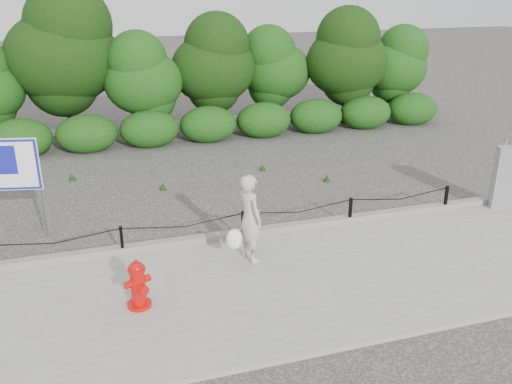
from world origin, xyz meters
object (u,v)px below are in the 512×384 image
at_px(pedestrian, 249,219).
at_px(utility_cabinet, 506,178).
at_px(fire_hydrant, 138,285).
at_px(advertising_sign, 6,169).

bearing_deg(pedestrian, utility_cabinet, -101.31).
distance_m(fire_hydrant, utility_cabinet, 8.95).
distance_m(fire_hydrant, pedestrian, 2.49).
bearing_deg(pedestrian, advertising_sign, 42.89).
distance_m(utility_cabinet, advertising_sign, 11.18).
xyz_separation_m(pedestrian, advertising_sign, (-4.45, 2.54, 0.63)).
xyz_separation_m(utility_cabinet, advertising_sign, (-11.01, 1.85, 0.73)).
distance_m(pedestrian, advertising_sign, 5.16).
bearing_deg(advertising_sign, pedestrian, -17.35).
relative_size(utility_cabinet, advertising_sign, 0.75).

